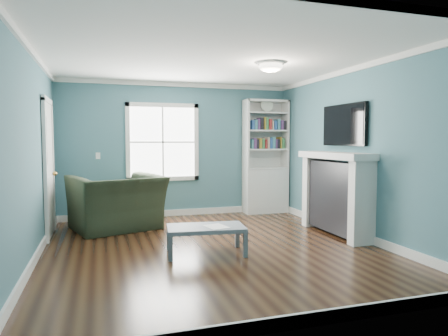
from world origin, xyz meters
name	(u,v)px	position (x,y,z in m)	size (l,w,h in m)	color
floor	(212,248)	(0.00, 0.00, 0.00)	(5.00, 5.00, 0.00)	black
room_walls	(212,133)	(0.00, 0.00, 1.58)	(5.00, 5.00, 5.00)	#416E79
trim	(212,159)	(0.00, 0.00, 1.24)	(4.50, 5.00, 2.60)	white
window	(163,142)	(-0.30, 2.49, 1.45)	(1.40, 0.06, 1.50)	white
bookshelf	(265,168)	(1.77, 2.30, 0.92)	(0.90, 0.35, 2.31)	silver
fireplace	(336,194)	(2.08, 0.20, 0.64)	(0.44, 1.58, 1.30)	black
tv	(344,125)	(2.20, 0.20, 1.72)	(0.06, 1.10, 0.65)	black
door	(49,167)	(-2.22, 1.40, 1.07)	(0.12, 0.98, 2.17)	silver
ceiling_fixture	(271,66)	(0.90, 0.10, 2.55)	(0.38, 0.38, 0.15)	white
light_switch	(98,156)	(-1.50, 2.48, 1.20)	(0.08, 0.01, 0.12)	white
recliner	(117,193)	(-1.21, 1.60, 0.60)	(1.38, 0.90, 1.21)	black
coffee_table	(206,230)	(-0.16, -0.24, 0.32)	(1.06, 0.66, 0.36)	#555D66
paper_sheet	(216,226)	(-0.04, -0.31, 0.37)	(0.25, 0.31, 0.00)	white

